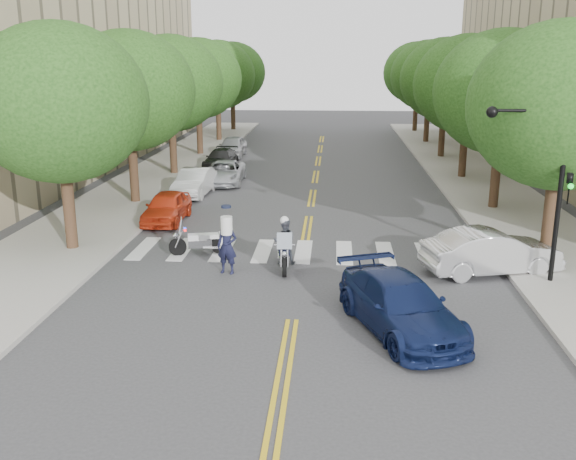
# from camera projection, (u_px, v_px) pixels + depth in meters

# --- Properties ---
(ground) EXTENTS (140.00, 140.00, 0.00)m
(ground) POSITION_uv_depth(u_px,v_px,m) (292.00, 320.00, 18.12)
(ground) COLOR #38383A
(ground) RESTS_ON ground
(sidewalk_left) EXTENTS (5.00, 60.00, 0.15)m
(sidewalk_left) POSITION_uv_depth(u_px,v_px,m) (163.00, 174.00, 39.92)
(sidewalk_left) COLOR #9E9991
(sidewalk_left) RESTS_ON ground
(sidewalk_right) EXTENTS (5.00, 60.00, 0.15)m
(sidewalk_right) POSITION_uv_depth(u_px,v_px,m) (473.00, 178.00, 38.61)
(sidewalk_right) COLOR #9E9991
(sidewalk_right) RESTS_ON ground
(tree_l_0) EXTENTS (6.40, 6.40, 8.45)m
(tree_l_0) POSITION_uv_depth(u_px,v_px,m) (59.00, 103.00, 23.03)
(tree_l_0) COLOR #382316
(tree_l_0) RESTS_ON ground
(tree_l_1) EXTENTS (6.40, 6.40, 8.45)m
(tree_l_1) POSITION_uv_depth(u_px,v_px,m) (129.00, 91.00, 30.72)
(tree_l_1) COLOR #382316
(tree_l_1) RESTS_ON ground
(tree_l_2) EXTENTS (6.40, 6.40, 8.45)m
(tree_l_2) POSITION_uv_depth(u_px,v_px,m) (170.00, 84.00, 38.42)
(tree_l_2) COLOR #382316
(tree_l_2) RESTS_ON ground
(tree_l_3) EXTENTS (6.40, 6.40, 8.45)m
(tree_l_3) POSITION_uv_depth(u_px,v_px,m) (198.00, 79.00, 46.11)
(tree_l_3) COLOR #382316
(tree_l_3) RESTS_ON ground
(tree_l_4) EXTENTS (6.40, 6.40, 8.45)m
(tree_l_4) POSITION_uv_depth(u_px,v_px,m) (217.00, 75.00, 53.81)
(tree_l_4) COLOR #382316
(tree_l_4) RESTS_ON ground
(tree_l_5) EXTENTS (6.40, 6.40, 8.45)m
(tree_l_5) POSITION_uv_depth(u_px,v_px,m) (232.00, 72.00, 61.50)
(tree_l_5) COLOR #382316
(tree_l_5) RESTS_ON ground
(tree_r_0) EXTENTS (6.40, 6.40, 8.45)m
(tree_r_0) POSITION_uv_depth(u_px,v_px,m) (562.00, 106.00, 21.82)
(tree_r_0) COLOR #382316
(tree_r_0) RESTS_ON ground
(tree_r_1) EXTENTS (6.40, 6.40, 8.45)m
(tree_r_1) POSITION_uv_depth(u_px,v_px,m) (503.00, 92.00, 29.51)
(tree_r_1) COLOR #382316
(tree_r_1) RESTS_ON ground
(tree_r_2) EXTENTS (6.40, 6.40, 8.45)m
(tree_r_2) POSITION_uv_depth(u_px,v_px,m) (468.00, 85.00, 37.20)
(tree_r_2) COLOR #382316
(tree_r_2) RESTS_ON ground
(tree_r_3) EXTENTS (6.40, 6.40, 8.45)m
(tree_r_3) POSITION_uv_depth(u_px,v_px,m) (445.00, 79.00, 44.90)
(tree_r_3) COLOR #382316
(tree_r_3) RESTS_ON ground
(tree_r_4) EXTENTS (6.40, 6.40, 8.45)m
(tree_r_4) POSITION_uv_depth(u_px,v_px,m) (429.00, 76.00, 52.59)
(tree_r_4) COLOR #382316
(tree_r_4) RESTS_ON ground
(tree_r_5) EXTENTS (6.40, 6.40, 8.45)m
(tree_r_5) POSITION_uv_depth(u_px,v_px,m) (417.00, 73.00, 60.29)
(tree_r_5) COLOR #382316
(tree_r_5) RESTS_ON ground
(traffic_signal_pole) EXTENTS (2.82, 0.42, 6.00)m
(traffic_signal_pole) POSITION_uv_depth(u_px,v_px,m) (547.00, 172.00, 19.97)
(traffic_signal_pole) COLOR black
(traffic_signal_pole) RESTS_ON ground
(motorcycle_police) EXTENTS (0.82, 2.33, 1.89)m
(motorcycle_police) POSITION_uv_depth(u_px,v_px,m) (284.00, 245.00, 22.32)
(motorcycle_police) COLOR black
(motorcycle_police) RESTS_ON ground
(motorcycle_parked) EXTENTS (2.19, 0.89, 1.44)m
(motorcycle_parked) POSITION_uv_depth(u_px,v_px,m) (204.00, 241.00, 23.97)
(motorcycle_parked) COLOR black
(motorcycle_parked) RESTS_ON ground
(officer_standing) EXTENTS (0.78, 0.59, 1.92)m
(officer_standing) POSITION_uv_depth(u_px,v_px,m) (227.00, 246.00, 21.77)
(officer_standing) COLOR black
(officer_standing) RESTS_ON ground
(convertible) EXTENTS (4.93, 2.79, 1.54)m
(convertible) POSITION_uv_depth(u_px,v_px,m) (491.00, 252.00, 21.80)
(convertible) COLOR silver
(convertible) RESTS_ON ground
(sedan_blue) EXTENTS (3.75, 5.49, 1.48)m
(sedan_blue) POSITION_uv_depth(u_px,v_px,m) (400.00, 305.00, 17.24)
(sedan_blue) COLOR #101B45
(sedan_blue) RESTS_ON ground
(parked_car_a) EXTENTS (1.66, 4.02, 1.36)m
(parked_car_a) POSITION_uv_depth(u_px,v_px,m) (167.00, 207.00, 28.55)
(parked_car_a) COLOR red
(parked_car_a) RESTS_ON ground
(parked_car_b) EXTENTS (1.74, 4.36, 1.41)m
(parked_car_b) POSITION_uv_depth(u_px,v_px,m) (195.00, 182.00, 33.92)
(parked_car_b) COLOR silver
(parked_car_b) RESTS_ON ground
(parked_car_c) EXTENTS (2.26, 4.66, 1.28)m
(parked_car_c) POSITION_uv_depth(u_px,v_px,m) (225.00, 173.00, 37.07)
(parked_car_c) COLOR #A5A7AD
(parked_car_c) RESTS_ON ground
(parked_car_d) EXTENTS (1.99, 4.40, 1.25)m
(parked_car_d) POSITION_uv_depth(u_px,v_px,m) (221.00, 159.00, 41.96)
(parked_car_d) COLOR black
(parked_car_d) RESTS_ON ground
(parked_car_e) EXTENTS (1.79, 4.39, 1.49)m
(parked_car_e) POSITION_uv_depth(u_px,v_px,m) (233.00, 147.00, 46.73)
(parked_car_e) COLOR #A1A1A6
(parked_car_e) RESTS_ON ground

